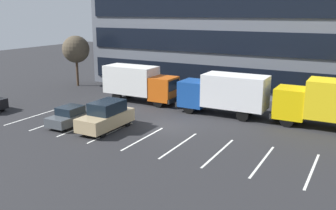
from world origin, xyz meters
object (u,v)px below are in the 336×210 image
Objects in this scene: box_truck_blue at (224,92)px; box_truck_yellow_all at (332,102)px; bare_tree at (76,49)px; box_truck_orange at (139,82)px; sedan_charcoal at (72,116)px; suv_tan at (106,116)px.

box_truck_yellow_all reaches higher than box_truck_blue.
box_truck_blue is 8.40m from box_truck_yellow_all.
bare_tree is at bearing 172.87° from box_truck_yellow_all.
sedan_charcoal is at bearing -92.93° from box_truck_orange.
sedan_charcoal is 0.72× the size of bare_tree.
box_truck_yellow_all is at bearing -7.13° from bare_tree.
box_truck_blue is at bearing 41.92° from sedan_charcoal.
box_truck_blue reaches higher than sedan_charcoal.
bare_tree is at bearing 138.75° from suv_tan.
box_truck_orange is 17.31m from box_truck_yellow_all.
box_truck_orange reaches higher than suv_tan.
suv_tan is at bearing -150.52° from box_truck_yellow_all.
suv_tan is 18.22m from bare_tree.
box_truck_yellow_all reaches higher than box_truck_orange.
bare_tree reaches higher than sedan_charcoal.
box_truck_blue is 10.27m from suv_tan.
box_truck_orange is at bearing 176.54° from box_truck_blue.
box_truck_blue is 1.02× the size of box_truck_orange.
box_truck_orange reaches higher than sedan_charcoal.
bare_tree is (-28.15, 3.52, 2.22)m from box_truck_yellow_all.
box_truck_blue is 12.65m from sedan_charcoal.
box_truck_blue reaches higher than suv_tan.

